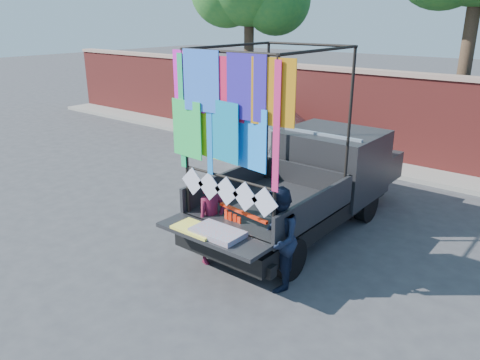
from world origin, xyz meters
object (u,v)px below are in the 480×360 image
Objects in this scene: man at (277,239)px; pickup_truck at (316,179)px; woman at (212,221)px; sedan at (265,130)px.

pickup_truck is at bearing 163.42° from man.
woman is at bearing -101.10° from pickup_truck.
sedan is (-3.78, 3.41, -0.17)m from pickup_truck.
woman is 1.34m from man.
man reaches higher than sedan.
pickup_truck is 5.09m from sedan.
pickup_truck is at bearing -124.77° from sedan.
pickup_truck reaches higher than man.
man is at bearing -135.27° from sedan.
woman reaches higher than sedan.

